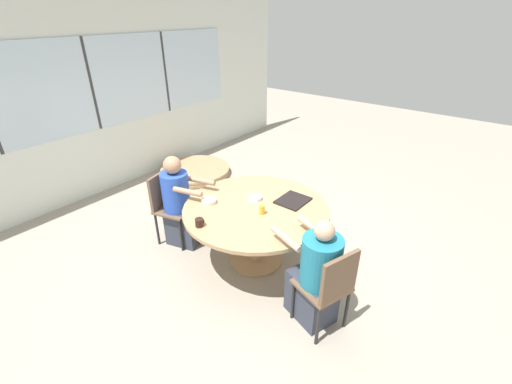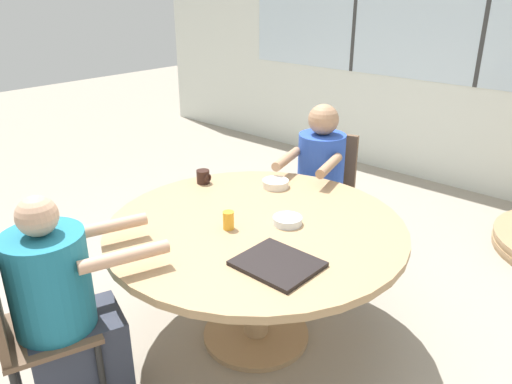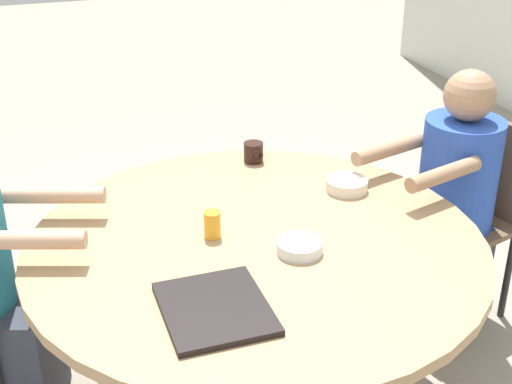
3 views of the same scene
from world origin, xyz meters
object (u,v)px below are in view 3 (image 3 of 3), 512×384
object	(u,v)px
coffee_mug	(254,152)
bowl_white_shallow	(300,247)
person_woman_green_shirt	(448,216)
juice_glass	(212,225)
chair_for_woman_green_shirt	(475,201)
bowl_cereal	(347,185)

from	to	relation	value
coffee_mug	bowl_white_shallow	xyz separation A→B (m)	(0.74, -0.10, -0.02)
person_woman_green_shirt	coffee_mug	size ratio (longest dim) A/B	13.04
person_woman_green_shirt	juice_glass	bearing A→B (deg)	84.64
juice_glass	chair_for_woman_green_shirt	bearing A→B (deg)	101.17
chair_for_woman_green_shirt	coffee_mug	distance (m)	0.98
bowl_cereal	juice_glass	bearing A→B (deg)	-73.03
person_woman_green_shirt	bowl_cereal	xyz separation A→B (m)	(0.02, -0.49, 0.23)
juice_glass	bowl_white_shallow	xyz separation A→B (m)	(0.19, 0.24, -0.03)
coffee_mug	bowl_cereal	distance (m)	0.45
chair_for_woman_green_shirt	bowl_white_shallow	bearing A→B (deg)	97.73
person_woman_green_shirt	coffee_mug	xyz separation A→B (m)	(-0.35, -0.74, 0.25)
juice_glass	bowl_cereal	size ratio (longest dim) A/B	0.59
juice_glass	bowl_cereal	bearing A→B (deg)	106.97
bowl_white_shallow	bowl_cereal	world-z (taller)	bowl_cereal
chair_for_woman_green_shirt	bowl_cereal	size ratio (longest dim) A/B	5.52
person_woman_green_shirt	juice_glass	size ratio (longest dim) A/B	12.05
chair_for_woman_green_shirt	juice_glass	distance (m)	1.28
coffee_mug	bowl_white_shallow	distance (m)	0.75
coffee_mug	bowl_cereal	size ratio (longest dim) A/B	0.54
coffee_mug	person_woman_green_shirt	bearing A→B (deg)	64.36
chair_for_woman_green_shirt	person_woman_green_shirt	world-z (taller)	person_woman_green_shirt
chair_for_woman_green_shirt	bowl_white_shallow	size ratio (longest dim) A/B	5.85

